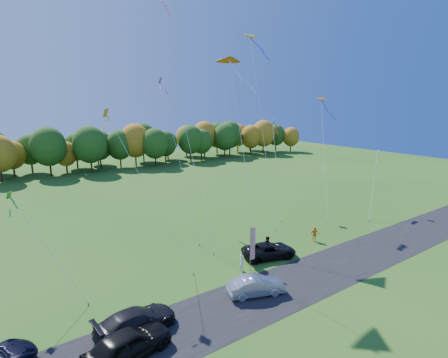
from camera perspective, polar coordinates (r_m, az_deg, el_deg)
ground at (r=33.07m, az=6.14°, el=-13.81°), size 160.00×160.00×0.00m
asphalt_strip at (r=30.53m, az=11.27°, el=-16.36°), size 90.00×6.00×0.01m
tree_line at (r=81.00m, az=-20.28°, el=1.29°), size 116.00×12.00×10.00m
black_suv at (r=34.35m, az=7.38°, el=-11.48°), size 5.66×3.84×1.44m
silver_sedan at (r=28.30m, az=5.31°, el=-16.93°), size 4.76×2.97×1.48m
dark_truck_a at (r=25.00m, az=-14.19°, el=-21.53°), size 5.51×2.59×1.56m
dark_truck_b at (r=23.03m, az=-15.39°, el=-24.54°), size 5.61×3.17×1.80m
person_tailgate_a at (r=31.58m, az=2.87°, el=-13.51°), size 0.52×0.65×1.56m
person_tailgate_b at (r=34.96m, az=7.11°, el=-10.68°), size 0.82×0.99×1.83m
person_east at (r=38.93m, az=14.54°, el=-8.70°), size 1.03×0.73×1.62m
feather_flag at (r=31.30m, az=4.62°, el=-10.41°), size 0.53×0.10×4.02m
kite_delta_blue at (r=35.60m, az=-7.17°, el=12.26°), size 3.21×10.41×28.35m
kite_parafoil_orange at (r=44.87m, az=6.19°, el=8.82°), size 7.15×12.26×24.03m
kite_delta_red at (r=36.62m, az=3.02°, el=5.44°), size 4.21×9.83×20.88m
kite_parafoil_rainbow at (r=49.22m, az=16.06°, el=3.79°), size 8.62×8.59×15.54m
kite_diamond_yellow at (r=30.12m, az=-11.93°, el=-2.49°), size 5.55×6.14×14.45m
kite_diamond_green at (r=28.79m, az=-26.72°, el=-10.25°), size 4.29×4.59×8.56m
kite_diamond_white at (r=46.02m, az=8.61°, el=1.77°), size 4.31×6.89×12.86m
kite_diamond_pink at (r=37.46m, az=-7.39°, el=3.39°), size 1.14×7.68×17.56m
kite_diamond_blue_low at (r=49.70m, az=23.21°, el=-0.85°), size 6.38×3.77×8.50m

